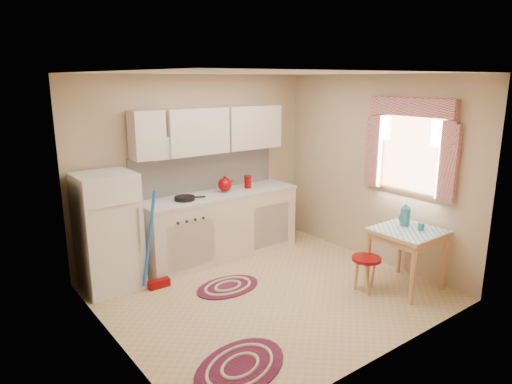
% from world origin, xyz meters
% --- Properties ---
extents(room_shell, '(3.64, 3.60, 2.52)m').
position_xyz_m(room_shell, '(0.16, 0.24, 1.60)').
color(room_shell, tan).
rests_on(room_shell, ground).
extents(fridge, '(0.65, 0.60, 1.40)m').
position_xyz_m(fridge, '(-1.41, 1.25, 0.70)').
color(fridge, white).
rests_on(fridge, ground).
extents(broom, '(0.28, 0.13, 1.20)m').
position_xyz_m(broom, '(-0.97, 0.90, 0.60)').
color(broom, blue).
rests_on(broom, ground).
extents(base_cabinets, '(2.25, 0.60, 0.88)m').
position_xyz_m(base_cabinets, '(0.17, 1.30, 0.44)').
color(base_cabinets, beige).
rests_on(base_cabinets, ground).
extents(countertop, '(2.27, 0.62, 0.04)m').
position_xyz_m(countertop, '(0.17, 1.30, 0.90)').
color(countertop, silver).
rests_on(countertop, base_cabinets).
extents(frying_pan, '(0.34, 0.34, 0.05)m').
position_xyz_m(frying_pan, '(-0.40, 1.25, 0.94)').
color(frying_pan, black).
rests_on(frying_pan, countertop).
extents(red_kettle, '(0.25, 0.24, 0.21)m').
position_xyz_m(red_kettle, '(0.26, 1.30, 1.03)').
color(red_kettle, '#7E0406').
rests_on(red_kettle, countertop).
extents(red_canister, '(0.12, 0.12, 0.16)m').
position_xyz_m(red_canister, '(0.65, 1.30, 1.00)').
color(red_canister, '#7E0406').
rests_on(red_canister, countertop).
extents(table, '(0.72, 0.72, 0.72)m').
position_xyz_m(table, '(1.39, -0.86, 0.36)').
color(table, tan).
rests_on(table, ground).
extents(stool, '(0.43, 0.43, 0.42)m').
position_xyz_m(stool, '(0.94, -0.64, 0.21)').
color(stool, '#7E0406').
rests_on(stool, ground).
extents(coffee_pot, '(0.16, 0.14, 0.29)m').
position_xyz_m(coffee_pot, '(1.48, -0.74, 0.87)').
color(coffee_pot, teal).
rests_on(coffee_pot, table).
extents(mug, '(0.09, 0.09, 0.10)m').
position_xyz_m(mug, '(1.48, -0.96, 0.77)').
color(mug, teal).
rests_on(mug, table).
extents(rug_center, '(0.84, 0.58, 0.02)m').
position_xyz_m(rug_center, '(-0.31, 0.40, 0.01)').
color(rug_center, maroon).
rests_on(rug_center, ground).
extents(rug_left, '(1.13, 0.93, 0.02)m').
position_xyz_m(rug_left, '(-1.09, -0.97, 0.01)').
color(rug_left, maroon).
rests_on(rug_left, ground).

